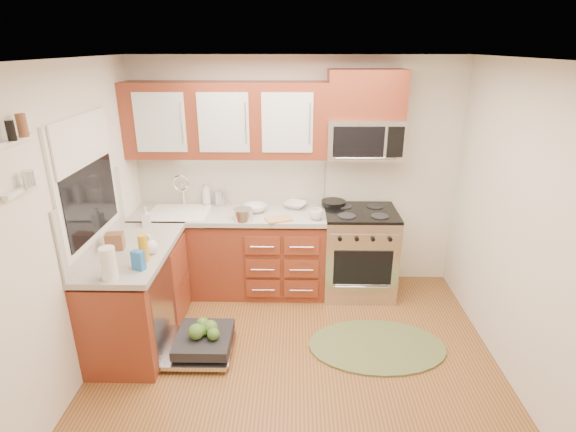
{
  "coord_description": "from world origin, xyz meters",
  "views": [
    {
      "loc": [
        -0.01,
        -3.01,
        2.6
      ],
      "look_at": [
        -0.08,
        0.85,
        1.11
      ],
      "focal_mm": 28.0,
      "sensor_mm": 36.0,
      "label": 1
    }
  ],
  "objects_px": {
    "paper_towel_roll": "(109,264)",
    "bowl_b": "(255,208)",
    "upper_cabinets": "(226,120)",
    "dishwasher": "(200,343)",
    "cutting_board": "(279,219)",
    "range": "(359,252)",
    "cup": "(317,214)",
    "rug": "(377,346)",
    "stock_pot": "(243,214)",
    "microwave": "(364,138)",
    "bowl_a": "(295,205)",
    "sink": "(180,223)",
    "skillet": "(333,203)"
  },
  "relations": [
    {
      "from": "stock_pot",
      "to": "microwave",
      "type": "bearing_deg",
      "value": 15.07
    },
    {
      "from": "bowl_a",
      "to": "upper_cabinets",
      "type": "bearing_deg",
      "value": -177.98
    },
    {
      "from": "range",
      "to": "bowl_a",
      "type": "bearing_deg",
      "value": 166.29
    },
    {
      "from": "dishwasher",
      "to": "bowl_b",
      "type": "relative_size",
      "value": 2.91
    },
    {
      "from": "sink",
      "to": "paper_towel_roll",
      "type": "height_order",
      "value": "paper_towel_roll"
    },
    {
      "from": "rug",
      "to": "skillet",
      "type": "relative_size",
      "value": 4.73
    },
    {
      "from": "range",
      "to": "cup",
      "type": "xyz_separation_m",
      "value": [
        -0.48,
        -0.18,
        0.5
      ]
    },
    {
      "from": "range",
      "to": "bowl_b",
      "type": "height_order",
      "value": "bowl_b"
    },
    {
      "from": "cutting_board",
      "to": "bowl_a",
      "type": "height_order",
      "value": "bowl_a"
    },
    {
      "from": "paper_towel_roll",
      "to": "bowl_b",
      "type": "height_order",
      "value": "paper_towel_roll"
    },
    {
      "from": "microwave",
      "to": "cup",
      "type": "relative_size",
      "value": 5.49
    },
    {
      "from": "bowl_a",
      "to": "cup",
      "type": "relative_size",
      "value": 1.71
    },
    {
      "from": "sink",
      "to": "bowl_a",
      "type": "bearing_deg",
      "value": 8.3
    },
    {
      "from": "cup",
      "to": "bowl_a",
      "type": "bearing_deg",
      "value": 121.77
    },
    {
      "from": "stock_pot",
      "to": "cup",
      "type": "height_order",
      "value": "stock_pot"
    },
    {
      "from": "stock_pot",
      "to": "bowl_a",
      "type": "distance_m",
      "value": 0.65
    },
    {
      "from": "range",
      "to": "upper_cabinets",
      "type": "bearing_deg",
      "value": 174.11
    },
    {
      "from": "cup",
      "to": "cutting_board",
      "type": "bearing_deg",
      "value": -175.53
    },
    {
      "from": "range",
      "to": "rug",
      "type": "height_order",
      "value": "range"
    },
    {
      "from": "dishwasher",
      "to": "skillet",
      "type": "relative_size",
      "value": 2.65
    },
    {
      "from": "bowl_b",
      "to": "cup",
      "type": "xyz_separation_m",
      "value": [
        0.64,
        -0.22,
        0.02
      ]
    },
    {
      "from": "stock_pot",
      "to": "bowl_b",
      "type": "xyz_separation_m",
      "value": [
        0.1,
        0.25,
        -0.02
      ]
    },
    {
      "from": "cutting_board",
      "to": "stock_pot",
      "type": "bearing_deg",
      "value": 180.0
    },
    {
      "from": "range",
      "to": "bowl_b",
      "type": "relative_size",
      "value": 3.95
    },
    {
      "from": "dishwasher",
      "to": "cup",
      "type": "relative_size",
      "value": 5.06
    },
    {
      "from": "upper_cabinets",
      "to": "dishwasher",
      "type": "xyz_separation_m",
      "value": [
        -0.13,
        -1.27,
        -1.77
      ]
    },
    {
      "from": "bowl_b",
      "to": "range",
      "type": "bearing_deg",
      "value": -1.9
    },
    {
      "from": "range",
      "to": "cutting_board",
      "type": "distance_m",
      "value": 1.0
    },
    {
      "from": "cutting_board",
      "to": "paper_towel_roll",
      "type": "xyz_separation_m",
      "value": [
        -1.23,
        -1.24,
        0.12
      ]
    },
    {
      "from": "sink",
      "to": "upper_cabinets",
      "type": "bearing_deg",
      "value": 16.45
    },
    {
      "from": "stock_pot",
      "to": "dishwasher",
      "type": "bearing_deg",
      "value": -108.88
    },
    {
      "from": "rug",
      "to": "skillet",
      "type": "distance_m",
      "value": 1.58
    },
    {
      "from": "paper_towel_roll",
      "to": "bowl_a",
      "type": "xyz_separation_m",
      "value": [
        1.4,
        1.62,
        -0.1
      ]
    },
    {
      "from": "microwave",
      "to": "cutting_board",
      "type": "distance_m",
      "value": 1.2
    },
    {
      "from": "sink",
      "to": "rug",
      "type": "xyz_separation_m",
      "value": [
        1.99,
        -1.01,
        -0.79
      ]
    },
    {
      "from": "upper_cabinets",
      "to": "stock_pot",
      "type": "distance_m",
      "value": 0.98
    },
    {
      "from": "sink",
      "to": "microwave",
      "type": "bearing_deg",
      "value": 3.85
    },
    {
      "from": "paper_towel_roll",
      "to": "bowl_b",
      "type": "relative_size",
      "value": 1.08
    },
    {
      "from": "rug",
      "to": "stock_pot",
      "type": "bearing_deg",
      "value": 147.76
    },
    {
      "from": "microwave",
      "to": "cutting_board",
      "type": "xyz_separation_m",
      "value": [
        -0.86,
        -0.33,
        -0.77
      ]
    },
    {
      "from": "upper_cabinets",
      "to": "bowl_b",
      "type": "bearing_deg",
      "value": -20.82
    },
    {
      "from": "skillet",
      "to": "dishwasher",
      "type": "bearing_deg",
      "value": -133.81
    },
    {
      "from": "skillet",
      "to": "bowl_a",
      "type": "bearing_deg",
      "value": -178.13
    },
    {
      "from": "sink",
      "to": "skillet",
      "type": "distance_m",
      "value": 1.67
    },
    {
      "from": "skillet",
      "to": "cutting_board",
      "type": "height_order",
      "value": "skillet"
    },
    {
      "from": "cup",
      "to": "range",
      "type": "bearing_deg",
      "value": 20.56
    },
    {
      "from": "rug",
      "to": "stock_pot",
      "type": "height_order",
      "value": "stock_pot"
    },
    {
      "from": "upper_cabinets",
      "to": "cutting_board",
      "type": "bearing_deg",
      "value": -33.27
    },
    {
      "from": "rug",
      "to": "bowl_a",
      "type": "bearing_deg",
      "value": 122.44
    },
    {
      "from": "microwave",
      "to": "paper_towel_roll",
      "type": "distance_m",
      "value": 2.7
    }
  ]
}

